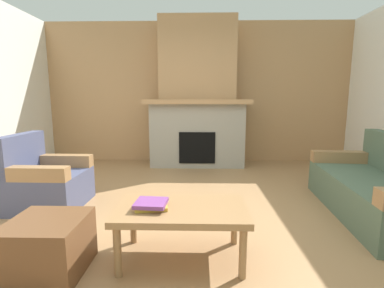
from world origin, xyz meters
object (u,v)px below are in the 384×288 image
(coffee_table, at_px, (182,213))
(armchair, at_px, (46,182))
(couch, at_px, (382,190))
(ottoman, at_px, (48,246))
(fireplace, at_px, (197,103))

(coffee_table, bearing_deg, armchair, 147.33)
(couch, bearing_deg, ottoman, -160.70)
(fireplace, xyz_separation_m, ottoman, (-1.06, -3.45, -0.96))
(fireplace, height_order, ottoman, fireplace)
(couch, relative_size, armchair, 2.19)
(fireplace, distance_m, couch, 3.22)
(couch, distance_m, coffee_table, 2.25)
(coffee_table, distance_m, ottoman, 0.99)
(couch, relative_size, ottoman, 3.58)
(coffee_table, bearing_deg, fireplace, 88.24)
(armchair, xyz_separation_m, ottoman, (0.69, -1.26, -0.09))
(fireplace, xyz_separation_m, couch, (1.98, -2.39, -0.88))
(fireplace, relative_size, couch, 1.45)
(couch, bearing_deg, coffee_table, -157.35)
(fireplace, bearing_deg, armchair, -128.57)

